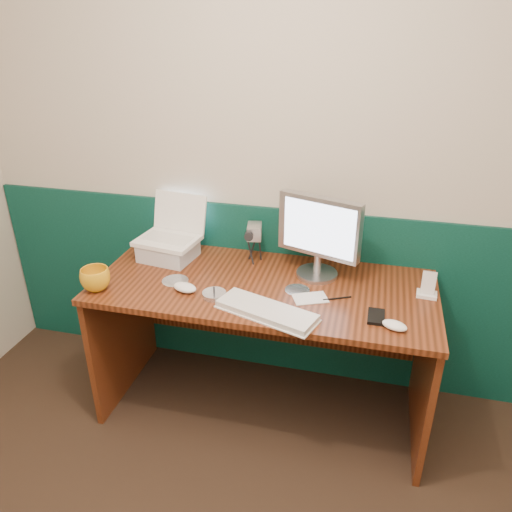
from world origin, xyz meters
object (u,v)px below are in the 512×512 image
(monitor, at_px, (319,237))
(mug, at_px, (95,279))
(desk, at_px, (263,349))
(laptop, at_px, (166,220))
(keyboard, at_px, (267,312))
(camcorder, at_px, (254,244))

(monitor, xyz_separation_m, mug, (-0.97, -0.38, -0.15))
(desk, xyz_separation_m, laptop, (-0.54, 0.15, 0.59))
(mug, bearing_deg, keyboard, -1.13)
(monitor, xyz_separation_m, keyboard, (-0.16, -0.40, -0.19))
(laptop, bearing_deg, camcorder, 17.45)
(camcorder, bearing_deg, mug, -155.32)
(monitor, bearing_deg, camcorder, -174.21)
(desk, bearing_deg, monitor, 33.16)
(keyboard, bearing_deg, mug, -162.57)
(mug, distance_m, camcorder, 0.79)
(laptop, bearing_deg, monitor, 7.85)
(mug, bearing_deg, monitor, 21.58)
(desk, relative_size, mug, 11.84)
(desk, distance_m, monitor, 0.64)
(laptop, distance_m, keyboard, 0.76)
(monitor, height_order, keyboard, monitor)
(monitor, bearing_deg, mug, -139.86)
(monitor, bearing_deg, laptop, -161.55)
(desk, bearing_deg, camcorder, 114.21)
(keyboard, distance_m, camcorder, 0.51)
(keyboard, bearing_deg, desk, 124.43)
(laptop, xyz_separation_m, monitor, (0.78, -0.00, -0.01))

